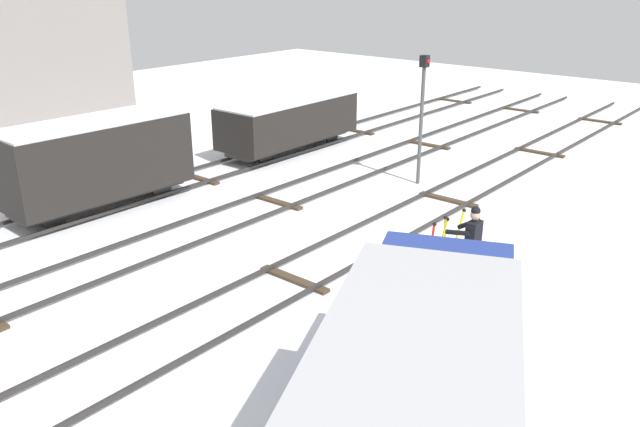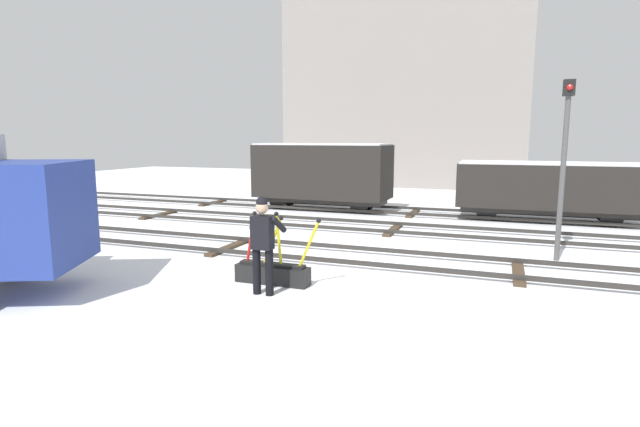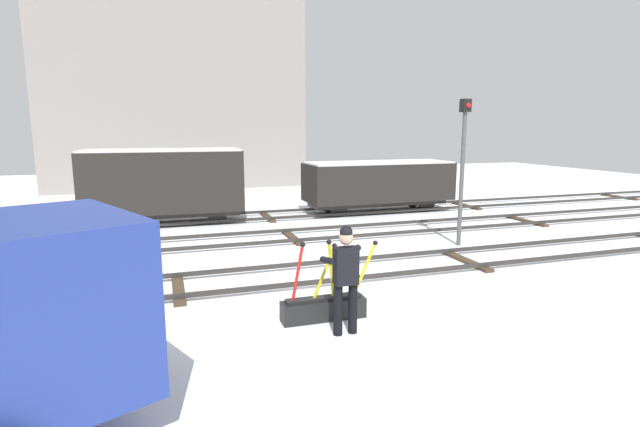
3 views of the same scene
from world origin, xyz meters
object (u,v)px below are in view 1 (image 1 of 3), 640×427
(switch_lever_frame, at_px, (440,265))
(freight_car_back_track, at_px, (289,121))
(freight_car_far_end, at_px, (96,160))
(signal_post, at_px, (422,108))
(rail_worker, at_px, (472,239))
(delivery_truck, at_px, (421,393))

(switch_lever_frame, height_order, freight_car_back_track, freight_car_back_track)
(freight_car_far_end, bearing_deg, signal_post, -34.47)
(rail_worker, xyz_separation_m, delivery_truck, (-6.23, -2.48, 0.62))
(freight_car_far_end, bearing_deg, delivery_truck, -103.11)
(rail_worker, height_order, signal_post, signal_post)
(rail_worker, distance_m, delivery_truck, 6.73)
(rail_worker, bearing_deg, signal_post, 41.53)
(switch_lever_frame, height_order, rail_worker, rail_worker)
(delivery_truck, relative_size, freight_car_back_track, 1.12)
(delivery_truck, height_order, freight_car_back_track, delivery_truck)
(switch_lever_frame, relative_size, freight_car_back_track, 0.30)
(rail_worker, xyz_separation_m, signal_post, (5.36, 4.68, 1.49))
(rail_worker, relative_size, freight_car_back_track, 0.31)
(delivery_truck, bearing_deg, freight_car_far_end, 50.78)
(signal_post, relative_size, freight_car_far_end, 0.77)
(switch_lever_frame, distance_m, freight_car_back_track, 11.50)
(delivery_truck, xyz_separation_m, freight_car_far_end, (3.52, 13.11, -0.15))
(switch_lever_frame, relative_size, freight_car_far_end, 0.33)
(switch_lever_frame, relative_size, delivery_truck, 0.27)
(freight_car_far_end, bearing_deg, freight_car_back_track, 1.91)
(delivery_truck, bearing_deg, signal_post, 7.53)
(delivery_truck, height_order, signal_post, signal_post)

